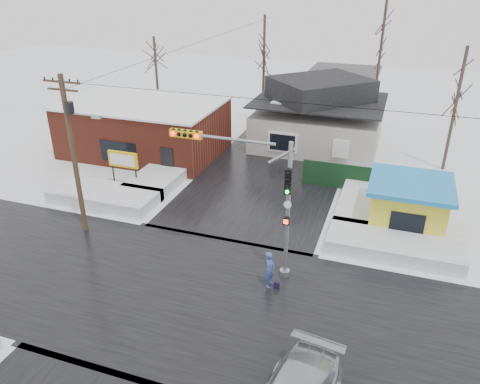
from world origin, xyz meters
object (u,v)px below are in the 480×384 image
(traffic_signal, at_px, (256,188))
(kiosk, at_px, (408,204))
(pedestrian, at_px, (270,270))
(marquee_sign, at_px, (123,161))
(utility_pole, at_px, (73,147))

(traffic_signal, bearing_deg, kiosk, 44.84)
(traffic_signal, xyz_separation_m, kiosk, (7.07, 7.03, -3.08))
(traffic_signal, distance_m, pedestrian, 3.91)
(kiosk, xyz_separation_m, pedestrian, (-5.98, -8.07, -0.53))
(traffic_signal, xyz_separation_m, pedestrian, (1.08, -1.04, -3.61))
(marquee_sign, relative_size, pedestrian, 1.37)
(traffic_signal, bearing_deg, utility_pole, 177.05)
(utility_pole, bearing_deg, traffic_signal, -2.95)
(utility_pole, xyz_separation_m, marquee_sign, (-1.07, 5.99, -3.19))
(traffic_signal, height_order, kiosk, traffic_signal)
(utility_pole, relative_size, kiosk, 1.96)
(traffic_signal, relative_size, utility_pole, 0.78)
(traffic_signal, relative_size, kiosk, 1.52)
(kiosk, relative_size, pedestrian, 2.47)
(kiosk, bearing_deg, pedestrian, -126.55)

